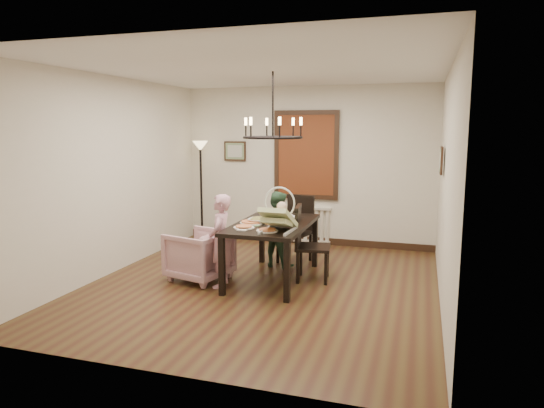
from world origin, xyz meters
The scene contains 17 objects.
room_shell centered at (0.00, 0.37, 1.40)m, with size 4.51×5.00×2.81m.
dining_table centered at (0.07, 0.26, 0.71)m, with size 0.97×1.71×0.80m.
chair_far centered at (0.12, 1.22, 0.52)m, with size 0.46×0.46×1.05m, color black, non-canonical shape.
chair_right centered at (0.60, 0.41, 0.52)m, with size 0.46×0.46×1.04m, color black, non-canonical shape.
armchair centered at (-0.91, -0.02, 0.34)m, with size 0.74×0.76×0.69m, color #D1A0B1.
elderly_woman centered at (-0.51, -0.22, 0.51)m, with size 0.37×0.24×1.02m, color #C98EA0.
seated_man centered at (-0.07, 0.92, 0.47)m, with size 0.46×0.36×0.95m, color #355A3D.
baby_bouncer centered at (0.29, -0.24, 0.99)m, with size 0.42×0.59×0.38m, color beige, non-canonical shape.
salad_bowl centered at (-0.11, 0.16, 0.84)m, with size 0.32×0.32×0.08m, color white.
pizza_platter centered at (-0.19, 0.10, 0.82)m, with size 0.31×0.31×0.04m, color tan.
drinking_glass centered at (0.03, 0.18, 0.87)m, with size 0.07×0.07×0.14m, color silver.
window_blinds centered at (0.00, 2.46, 1.60)m, with size 1.00×0.03×1.40m, color maroon.
radiator centered at (0.00, 2.48, 0.35)m, with size 0.92×0.12×0.62m, color silver, non-canonical shape.
picture_back centered at (-1.35, 2.47, 1.65)m, with size 0.42×0.03×0.36m, color black.
picture_right centered at (2.21, 0.90, 1.65)m, with size 0.42×0.03×0.36m, color black.
floor_lamp centered at (-1.90, 2.15, 0.90)m, with size 0.30×0.30×1.80m, color black, non-canonical shape.
chandelier centered at (0.07, 0.26, 1.95)m, with size 0.80×0.80×0.04m, color black.
Camera 1 is at (1.98, -5.91, 2.08)m, focal length 32.00 mm.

